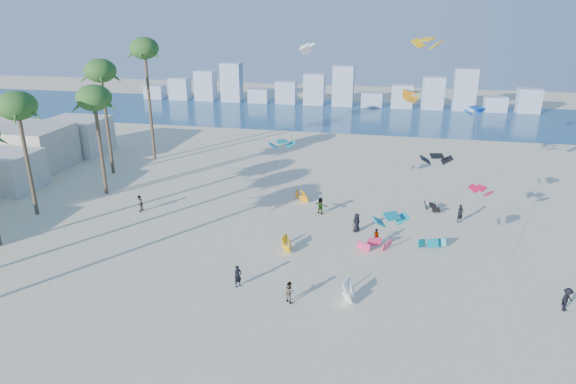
# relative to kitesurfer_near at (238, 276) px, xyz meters

# --- Properties ---
(ground) EXTENTS (220.00, 220.00, 0.00)m
(ground) POSITION_rel_kitesurfer_near_xyz_m (-1.00, -6.49, -0.89)
(ground) COLOR beige
(ground) RESTS_ON ground
(ocean) EXTENTS (220.00, 220.00, 0.00)m
(ocean) POSITION_rel_kitesurfer_near_xyz_m (-1.00, 65.51, -0.89)
(ocean) COLOR navy
(ocean) RESTS_ON ground
(kitesurfer_near) EXTENTS (0.75, 0.77, 1.79)m
(kitesurfer_near) POSITION_rel_kitesurfer_near_xyz_m (0.00, 0.00, 0.00)
(kitesurfer_near) COLOR black
(kitesurfer_near) RESTS_ON ground
(kitesurfer_mid) EXTENTS (1.02, 0.98, 1.65)m
(kitesurfer_mid) POSITION_rel_kitesurfer_near_xyz_m (4.31, -1.28, -0.07)
(kitesurfer_mid) COLOR gray
(kitesurfer_mid) RESTS_ON ground
(kitesurfers_far) EXTENTS (39.55, 15.66, 1.91)m
(kitesurfers_far) POSITION_rel_kitesurfer_near_xyz_m (8.25, 10.62, -0.00)
(kitesurfers_far) COLOR black
(kitesurfers_far) RESTS_ON ground
(grounded_kites) EXTENTS (16.37, 22.09, 1.02)m
(grounded_kites) POSITION_rel_kitesurfer_near_xyz_m (8.66, 9.81, -0.45)
(grounded_kites) COLOR #E1A30B
(grounded_kites) RESTS_ON ground
(flying_kites) EXTENTS (31.49, 24.93, 18.02)m
(flying_kites) POSITION_rel_kitesurfer_near_xyz_m (11.61, 15.48, 11.57)
(flying_kites) COLOR #0B7E8D
(flying_kites) RESTS_ON ground
(palm_row) EXTENTS (7.80, 44.80, 16.57)m
(palm_row) POSITION_rel_kitesurfer_near_xyz_m (-22.61, 9.70, 10.84)
(palm_row) COLOR brown
(palm_row) RESTS_ON ground
(distant_skyline) EXTENTS (85.00, 3.00, 8.40)m
(distant_skyline) POSITION_rel_kitesurfer_near_xyz_m (-2.19, 75.51, 2.19)
(distant_skyline) COLOR #9EADBF
(distant_skyline) RESTS_ON ground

